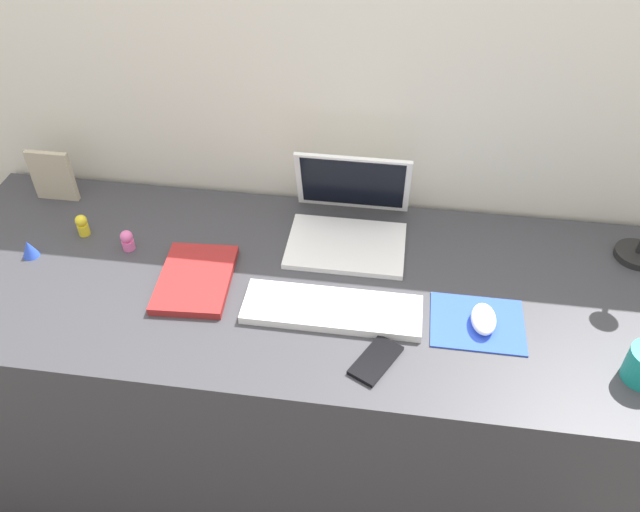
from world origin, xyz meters
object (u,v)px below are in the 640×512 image
Objects in this scene: laptop at (349,217)px; picture_frame at (52,176)px; toy_figurine_blue at (29,249)px; mouse at (484,319)px; notebook_pad at (195,279)px; toy_figurine_yellow at (82,225)px; toy_figurine_pink at (127,240)px; keyboard at (332,309)px; cell_phone at (376,360)px.

laptop reaches higher than picture_frame.
mouse is at bearing -4.07° from toy_figurine_blue.
toy_figurine_yellow reaches higher than notebook_pad.
laptop is 2.00× the size of picture_frame.
toy_figurine_pink is (-0.21, 0.10, 0.02)m from notebook_pad.
keyboard is 0.57m from toy_figurine_pink.
toy_figurine_blue is (-0.78, 0.09, 0.01)m from keyboard.
mouse is at bearing 1.33° from keyboard.
mouse is (0.34, 0.01, 0.01)m from keyboard.
toy_figurine_yellow is at bearing 163.78° from toy_figurine_pink.
toy_figurine_blue reaches higher than keyboard.
cell_phone is 1.05m from picture_frame.
picture_frame is at bearing 157.75° from keyboard.
keyboard is 0.34m from mouse.
toy_figurine_blue is (-0.44, 0.03, 0.01)m from notebook_pad.
toy_figurine_blue is at bearing 172.11° from notebook_pad.
keyboard is 0.71m from toy_figurine_yellow.
toy_figurine_yellow is (-0.34, 0.14, 0.02)m from notebook_pad.
picture_frame is at bearing 99.24° from toy_figurine_blue.
mouse is at bearing -15.77° from picture_frame.
keyboard is at bearing -22.25° from picture_frame.
keyboard is at bearing -12.83° from notebook_pad.
keyboard is 0.17m from cell_phone.
picture_frame reaches higher than notebook_pad.
keyboard is 2.73× the size of picture_frame.
toy_figurine_pink is at bearing 164.39° from keyboard.
toy_figurine_blue reaches higher than notebook_pad.
toy_figurine_yellow reaches higher than cell_phone.
toy_figurine_blue is 0.14m from toy_figurine_yellow.
picture_frame is (-0.82, 0.34, 0.06)m from keyboard.
laptop is 0.57m from toy_figurine_pink.
keyboard is at bearing -6.41° from toy_figurine_blue.
mouse reaches higher than keyboard.
toy_figurine_yellow is at bearing 164.27° from keyboard.
cell_phone is 0.92m from toy_figurine_blue.
mouse reaches higher than cell_phone.
toy_figurine_yellow reaches higher than keyboard.
laptop is at bearing 31.11° from notebook_pad.
keyboard reaches higher than cell_phone.
keyboard is 7.33× the size of toy_figurine_pink.
notebook_pad is 0.56m from picture_frame.
toy_figurine_blue is (-0.89, 0.22, 0.02)m from cell_phone.
mouse is 0.90m from toy_figurine_pink.
mouse is 0.40× the size of notebook_pad.
cell_phone is 0.49m from notebook_pad.
toy_figurine_pink is at bearing -165.49° from laptop.
laptop is 6.46× the size of toy_figurine_blue.
toy_figurine_yellow reaches higher than mouse.
toy_figurine_blue is (0.04, -0.25, -0.05)m from picture_frame.
notebook_pad is (-0.35, -0.24, -0.04)m from laptop.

